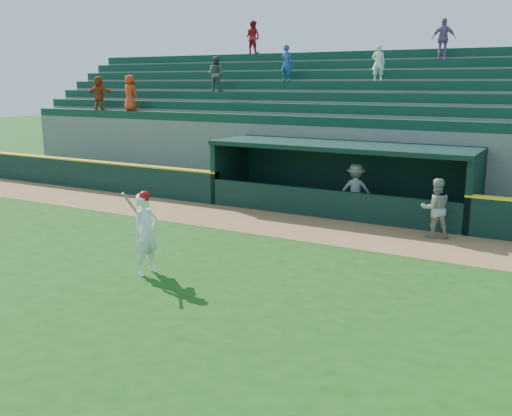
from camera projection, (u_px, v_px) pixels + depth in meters
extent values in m
plane|color=#184511|center=(224.00, 271.00, 14.12)|extent=(120.00, 120.00, 0.00)
cube|color=#906039|center=(307.00, 228.00, 18.28)|extent=(40.00, 3.00, 0.01)
cube|color=black|center=(72.00, 173.00, 25.44)|extent=(15.50, 0.30, 1.20)
cube|color=yellow|center=(71.00, 159.00, 25.31)|extent=(15.50, 0.32, 0.06)
imported|color=gray|center=(435.00, 208.00, 17.00)|extent=(1.10, 1.01, 1.81)
imported|color=#AAABA5|center=(356.00, 190.00, 19.95)|extent=(1.32, 0.99, 1.81)
cube|color=slate|center=(339.00, 211.00, 20.66)|extent=(9.00, 2.60, 0.04)
cube|color=black|center=(231.00, 171.00, 22.63)|extent=(0.20, 2.60, 2.30)
cube|color=black|center=(475.00, 192.00, 18.20)|extent=(0.20, 2.60, 2.30)
cube|color=black|center=(352.00, 175.00, 21.52)|extent=(9.40, 0.20, 2.30)
cube|color=black|center=(341.00, 146.00, 20.15)|extent=(9.40, 2.80, 0.16)
cube|color=black|center=(326.00, 204.00, 19.52)|extent=(9.00, 0.16, 1.00)
cube|color=brown|center=(347.00, 201.00, 21.29)|extent=(8.40, 0.45, 0.10)
cube|color=slate|center=(357.00, 165.00, 21.90)|extent=(34.00, 0.85, 2.91)
cube|color=#0F3828|center=(358.00, 123.00, 21.44)|extent=(34.00, 0.60, 0.36)
cube|color=slate|center=(365.00, 157.00, 22.57)|extent=(34.00, 0.85, 3.36)
cube|color=#0F3828|center=(366.00, 110.00, 22.07)|extent=(34.00, 0.60, 0.36)
cube|color=slate|center=(372.00, 149.00, 23.25)|extent=(34.00, 0.85, 3.81)
cube|color=#0F3828|center=(373.00, 97.00, 22.70)|extent=(34.00, 0.60, 0.36)
cube|color=slate|center=(379.00, 142.00, 23.92)|extent=(34.00, 0.85, 4.26)
cube|color=#0F3828|center=(380.00, 86.00, 23.32)|extent=(34.00, 0.60, 0.36)
cube|color=slate|center=(385.00, 135.00, 24.60)|extent=(34.00, 0.85, 4.71)
cube|color=#0F3828|center=(387.00, 75.00, 23.95)|extent=(34.00, 0.60, 0.36)
cube|color=slate|center=(391.00, 128.00, 25.27)|extent=(34.00, 0.85, 5.16)
cube|color=#0F3828|center=(393.00, 64.00, 24.57)|extent=(34.00, 0.60, 0.36)
cube|color=slate|center=(397.00, 122.00, 25.94)|extent=(34.00, 0.85, 5.61)
cube|color=#0F3828|center=(399.00, 54.00, 25.20)|extent=(34.00, 0.60, 0.36)
cube|color=slate|center=(400.00, 121.00, 26.43)|extent=(34.50, 0.30, 5.61)
imported|color=red|center=(130.00, 93.00, 26.62)|extent=(0.87, 0.64, 1.64)
imported|color=#A93B1A|center=(99.00, 93.00, 27.57)|extent=(1.53, 0.62, 1.61)
imported|color=#284994|center=(287.00, 63.00, 25.20)|extent=(0.62, 0.46, 1.58)
imported|color=#525252|center=(216.00, 74.00, 26.11)|extent=(0.81, 0.66, 1.57)
imported|color=#8F5897|center=(444.00, 38.00, 23.40)|extent=(0.98, 0.45, 1.63)
imported|color=white|center=(378.00, 63.00, 23.20)|extent=(0.58, 0.42, 1.46)
imported|color=red|center=(253.00, 37.00, 28.60)|extent=(0.81, 0.65, 1.62)
imported|color=white|center=(146.00, 234.00, 13.76)|extent=(0.57, 0.78, 1.99)
sphere|color=#AD090A|center=(144.00, 196.00, 13.56)|extent=(0.27, 0.27, 0.27)
cylinder|color=tan|center=(133.00, 207.00, 13.51)|extent=(0.30, 0.46, 0.76)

